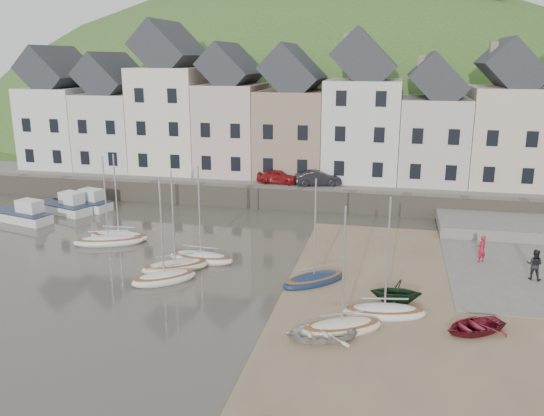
% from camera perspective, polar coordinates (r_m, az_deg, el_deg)
% --- Properties ---
extents(ground, '(160.00, 160.00, 0.00)m').
position_cam_1_polar(ground, '(31.77, -2.35, -7.98)').
color(ground, '#433D35').
rests_on(ground, ground).
extents(quay_land, '(90.00, 30.00, 1.50)m').
position_cam_1_polar(quay_land, '(61.84, 5.21, 4.07)').
color(quay_land, '#3A5D25').
rests_on(quay_land, ground).
extents(quay_street, '(70.00, 7.00, 0.10)m').
position_cam_1_polar(quay_street, '(50.52, 3.55, 2.56)').
color(quay_street, slate).
rests_on(quay_street, quay_land).
extents(seawall, '(70.00, 1.20, 1.80)m').
position_cam_1_polar(seawall, '(47.31, 2.87, 0.91)').
color(seawall, slate).
rests_on(seawall, ground).
extents(beach, '(18.00, 26.00, 0.06)m').
position_cam_1_polar(beach, '(31.04, 17.97, -9.26)').
color(beach, '#7D654C').
rests_on(beach, ground).
extents(slipway, '(8.00, 18.00, 0.12)m').
position_cam_1_polar(slipway, '(39.02, 22.81, -4.66)').
color(slipway, slate).
rests_on(slipway, ground).
extents(hillside, '(134.40, 84.00, 84.00)m').
position_cam_1_polar(hillside, '(94.19, 4.12, -3.88)').
color(hillside, '#3A5D25').
rests_on(hillside, ground).
extents(townhouse_terrace, '(61.05, 8.00, 13.93)m').
position_cam_1_polar(townhouse_terrace, '(52.83, 6.16, 9.39)').
color(townhouse_terrace, silver).
rests_on(townhouse_terrace, quay_land).
extents(sailboat_0, '(4.99, 3.11, 6.32)m').
position_cam_1_polar(sailboat_0, '(40.21, -16.22, -3.19)').
color(sailboat_0, silver).
rests_on(sailboat_0, ground).
extents(sailboat_1, '(4.34, 1.74, 6.32)m').
position_cam_1_polar(sailboat_1, '(41.02, -15.25, -2.76)').
color(sailboat_1, silver).
rests_on(sailboat_1, ground).
extents(sailboat_2, '(4.23, 3.44, 6.32)m').
position_cam_1_polar(sailboat_2, '(34.51, -9.78, -5.82)').
color(sailboat_2, beige).
rests_on(sailboat_2, ground).
extents(sailboat_3, '(3.88, 3.53, 6.32)m').
position_cam_1_polar(sailboat_3, '(32.87, -10.88, -6.95)').
color(sailboat_3, silver).
rests_on(sailboat_3, ground).
extents(sailboat_4, '(4.37, 1.83, 6.32)m').
position_cam_1_polar(sailboat_4, '(35.73, -7.22, -4.98)').
color(sailboat_4, silver).
rests_on(sailboat_4, ground).
extents(sailboat_5, '(4.02, 3.89, 6.32)m').
position_cam_1_polar(sailboat_5, '(32.12, 4.28, -7.24)').
color(sailboat_5, '#152543').
rests_on(sailboat_5, ground).
extents(sailboat_6, '(4.33, 2.18, 6.32)m').
position_cam_1_polar(sailboat_6, '(28.78, 11.33, -10.25)').
color(sailboat_6, silver).
rests_on(sailboat_6, ground).
extents(sailboat_7, '(4.24, 3.19, 6.32)m').
position_cam_1_polar(sailboat_7, '(26.94, 7.06, -11.89)').
color(sailboat_7, beige).
rests_on(sailboat_7, ground).
extents(motorboat_0, '(5.63, 3.43, 1.70)m').
position_cam_1_polar(motorboat_0, '(49.51, -20.31, 0.24)').
color(motorboat_0, silver).
rests_on(motorboat_0, ground).
extents(motorboat_1, '(5.82, 3.11, 1.70)m').
position_cam_1_polar(motorboat_1, '(48.04, -24.00, -0.57)').
color(motorboat_1, silver).
rests_on(motorboat_1, ground).
extents(motorboat_2, '(5.52, 2.97, 1.70)m').
position_cam_1_polar(motorboat_2, '(50.16, -18.47, 0.58)').
color(motorboat_2, silver).
rests_on(motorboat_2, ground).
extents(rowboat_white, '(3.80, 3.26, 0.66)m').
position_cam_1_polar(rowboat_white, '(26.10, 4.87, -12.44)').
color(rowboat_white, silver).
rests_on(rowboat_white, beach).
extents(rowboat_green, '(2.72, 2.39, 1.36)m').
position_cam_1_polar(rowboat_green, '(29.95, 12.48, -8.28)').
color(rowboat_green, black).
rests_on(rowboat_green, beach).
extents(rowboat_red, '(3.70, 3.45, 0.62)m').
position_cam_1_polar(rowboat_red, '(28.21, 19.78, -11.19)').
color(rowboat_red, maroon).
rests_on(rowboat_red, beach).
extents(person_red, '(0.74, 0.71, 1.71)m').
position_cam_1_polar(person_red, '(37.14, 20.50, -3.91)').
color(person_red, maroon).
rests_on(person_red, slipway).
extents(person_dark, '(1.06, 0.94, 1.80)m').
position_cam_1_polar(person_dark, '(35.43, 25.08, -5.22)').
color(person_dark, black).
rests_on(person_dark, slipway).
extents(car_left, '(3.73, 1.65, 1.25)m').
position_cam_1_polar(car_left, '(49.85, 0.57, 3.21)').
color(car_left, maroon).
rests_on(car_left, quay_street).
extents(car_right, '(4.20, 2.45, 1.31)m').
position_cam_1_polar(car_right, '(49.25, 4.70, 3.05)').
color(car_right, black).
rests_on(car_right, quay_street).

